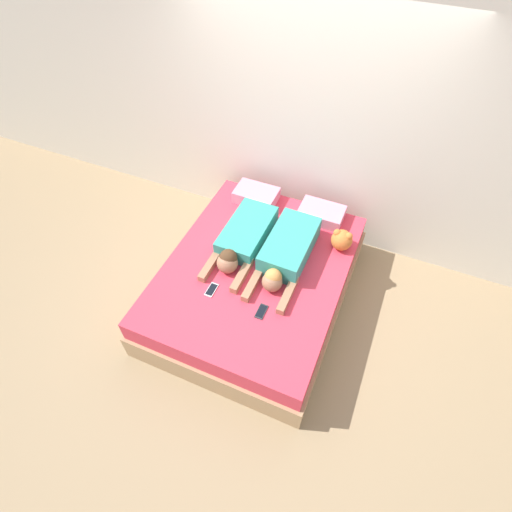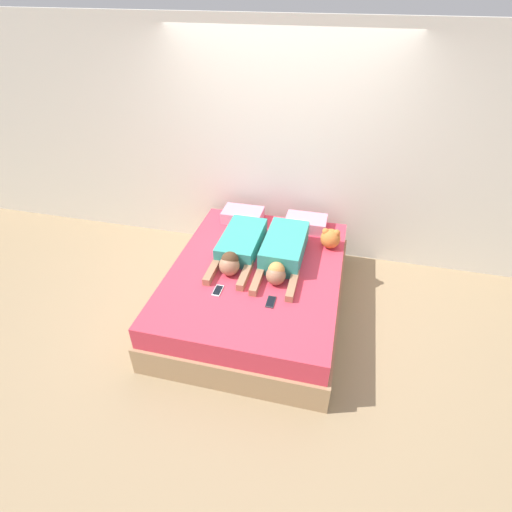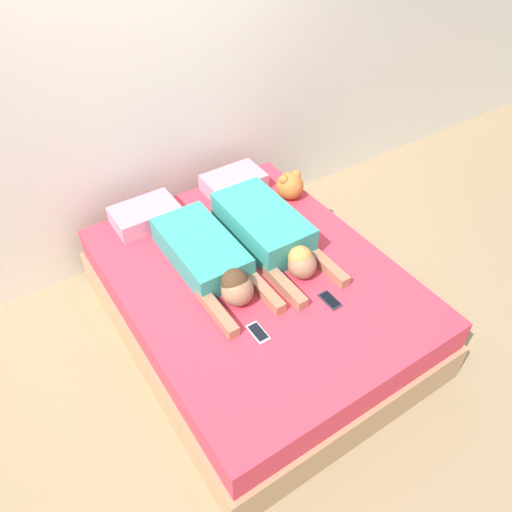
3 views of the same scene
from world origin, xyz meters
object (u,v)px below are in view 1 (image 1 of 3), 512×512
(cell_phone_left, at_px, (212,290))
(plush_toy, at_px, (342,240))
(pillow_head_right, at_px, (321,214))
(person_right, at_px, (287,252))
(pillow_head_left, at_px, (256,195))
(cell_phone_right, at_px, (261,311))
(person_left, at_px, (243,239))
(bed, at_px, (256,283))

(cell_phone_left, height_order, plush_toy, plush_toy)
(pillow_head_right, relative_size, person_right, 0.43)
(plush_toy, bearing_deg, pillow_head_left, 162.85)
(person_right, xyz_separation_m, plush_toy, (0.44, 0.36, 0.00))
(pillow_head_left, height_order, cell_phone_right, pillow_head_left)
(cell_phone_left, relative_size, plush_toy, 0.70)
(person_right, relative_size, plush_toy, 4.86)
(person_right, height_order, cell_phone_left, person_right)
(pillow_head_right, distance_m, person_left, 0.90)
(person_right, bearing_deg, person_left, 179.57)
(person_left, xyz_separation_m, cell_phone_right, (0.47, -0.65, -0.09))
(pillow_head_left, height_order, plush_toy, plush_toy)
(cell_phone_right, bearing_deg, plush_toy, 66.95)
(bed, relative_size, person_right, 2.04)
(pillow_head_right, relative_size, cell_phone_right, 2.97)
(cell_phone_right, relative_size, plush_toy, 0.70)
(bed, xyz_separation_m, person_right, (0.23, 0.19, 0.38))
(cell_phone_right, bearing_deg, pillow_head_right, 84.52)
(cell_phone_left, bearing_deg, cell_phone_right, -3.94)
(cell_phone_left, bearing_deg, plush_toy, 46.11)
(bed, height_order, cell_phone_left, cell_phone_left)
(pillow_head_right, relative_size, person_left, 0.44)
(person_left, height_order, person_right, same)
(person_right, bearing_deg, cell_phone_right, -88.97)
(pillow_head_right, bearing_deg, cell_phone_left, -116.10)
(bed, xyz_separation_m, pillow_head_left, (-0.37, 0.87, 0.33))
(bed, height_order, cell_phone_right, cell_phone_right)
(bed, height_order, pillow_head_left, pillow_head_left)
(bed, distance_m, plush_toy, 0.95)
(person_left, relative_size, person_right, 0.99)
(plush_toy, bearing_deg, bed, -140.52)
(pillow_head_left, bearing_deg, person_left, -78.04)
(plush_toy, bearing_deg, pillow_head_right, 132.98)
(cell_phone_left, height_order, cell_phone_right, same)
(cell_phone_right, bearing_deg, person_right, 91.03)
(bed, xyz_separation_m, plush_toy, (0.67, 0.55, 0.38))
(pillow_head_right, bearing_deg, person_right, -101.53)
(cell_phone_left, distance_m, plush_toy, 1.35)
(cell_phone_left, relative_size, cell_phone_right, 1.00)
(pillow_head_right, height_order, cell_phone_left, pillow_head_right)
(pillow_head_left, xyz_separation_m, cell_phone_right, (0.61, -1.32, -0.06))
(cell_phone_right, bearing_deg, bed, 118.46)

